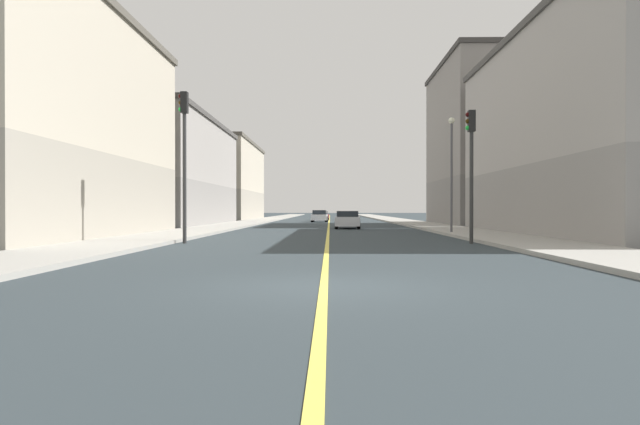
% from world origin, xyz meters
% --- Properties ---
extents(ground_plane, '(400.00, 400.00, 0.00)m').
position_xyz_m(ground_plane, '(0.00, 0.00, 0.00)').
color(ground_plane, '#2C353A').
rests_on(ground_plane, ground).
extents(sidewalk_left, '(3.83, 168.00, 0.15)m').
position_xyz_m(sidewalk_left, '(8.42, 49.00, 0.07)').
color(sidewalk_left, '#9E9B93').
rests_on(sidewalk_left, ground).
extents(sidewalk_right, '(3.83, 168.00, 0.15)m').
position_xyz_m(sidewalk_right, '(-8.42, 49.00, 0.07)').
color(sidewalk_right, '#9E9B93').
rests_on(sidewalk_right, ground).
extents(lane_center_stripe, '(0.16, 154.00, 0.01)m').
position_xyz_m(lane_center_stripe, '(0.00, 49.00, 0.01)').
color(lane_center_stripe, '#E5D14C').
rests_on(lane_center_stripe, ground).
extents(building_left_near, '(12.03, 23.03, 11.40)m').
position_xyz_m(building_left_near, '(16.20, 20.26, 5.71)').
color(building_left_near, gray).
rests_on(building_left_near, ground).
extents(building_left_mid, '(12.03, 15.71, 14.91)m').
position_xyz_m(building_left_mid, '(16.20, 40.98, 7.46)').
color(building_left_mid, slate).
rests_on(building_left_mid, ground).
extents(building_right_corner, '(12.03, 19.88, 11.53)m').
position_xyz_m(building_right_corner, '(-16.20, 16.97, 5.77)').
color(building_right_corner, '#9D9688').
rests_on(building_right_corner, ground).
extents(building_right_midblock, '(12.03, 23.32, 9.60)m').
position_xyz_m(building_right_midblock, '(-16.20, 39.65, 4.81)').
color(building_right_midblock, gray).
rests_on(building_right_midblock, ground).
extents(building_right_distant, '(12.03, 22.92, 10.55)m').
position_xyz_m(building_right_distant, '(-16.20, 65.72, 5.28)').
color(building_right_distant, '#9D9688').
rests_on(building_right_distant, ground).
extents(traffic_light_left_near, '(0.40, 0.32, 5.65)m').
position_xyz_m(traffic_light_left_near, '(6.09, 13.13, 3.68)').
color(traffic_light_left_near, '#2D2D2D').
rests_on(traffic_light_left_near, ground).
extents(traffic_light_right_near, '(0.40, 0.32, 6.47)m').
position_xyz_m(traffic_light_right_near, '(-6.12, 13.13, 4.16)').
color(traffic_light_right_near, '#2D2D2D').
rests_on(traffic_light_right_near, ground).
extents(street_lamp_left_near, '(0.36, 0.36, 6.59)m').
position_xyz_m(street_lamp_left_near, '(7.11, 21.60, 4.18)').
color(street_lamp_left_near, '#4C4C51').
rests_on(street_lamp_left_near, ground).
extents(car_white, '(1.87, 4.06, 1.34)m').
position_xyz_m(car_white, '(-1.07, 52.32, 0.65)').
color(car_white, white).
rests_on(car_white, ground).
extents(car_silver, '(1.98, 4.56, 1.32)m').
position_xyz_m(car_silver, '(1.44, 31.57, 0.66)').
color(car_silver, silver).
rests_on(car_silver, ground).
extents(car_maroon, '(2.00, 4.48, 1.21)m').
position_xyz_m(car_maroon, '(-1.01, 63.01, 0.61)').
color(car_maroon, maroon).
rests_on(car_maroon, ground).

